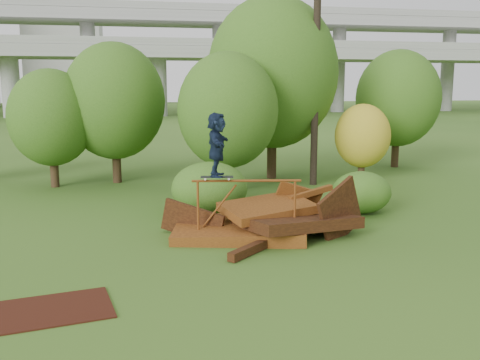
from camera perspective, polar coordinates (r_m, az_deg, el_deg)
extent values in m
plane|color=#2D5116|center=(12.11, 5.64, -8.98)|extent=(240.00, 240.00, 0.00)
cube|color=#42200B|center=(14.15, -0.05, -5.36)|extent=(3.81, 2.86, 0.57)
cube|color=black|center=(14.17, 6.16, -4.39)|extent=(3.40, 2.70, 0.58)
cube|color=#42200B|center=(14.38, 2.92, -2.98)|extent=(2.66, 2.10, 0.49)
cube|color=black|center=(14.30, 10.64, -3.43)|extent=(1.68, 1.14, 1.87)
cube|color=#42200B|center=(15.43, 5.80, -2.69)|extent=(1.62, 0.44, 1.54)
cube|color=black|center=(14.32, -5.10, -4.51)|extent=(1.64, 1.10, 1.20)
cube|color=black|center=(13.10, 2.28, -6.90)|extent=(1.97, 1.88, 0.21)
cube|color=#42200B|center=(15.19, 7.60, -1.39)|extent=(1.43, 0.61, 0.35)
cylinder|color=brown|center=(13.70, -4.50, -3.32)|extent=(0.06, 0.06, 1.56)
cylinder|color=brown|center=(13.81, 5.86, -3.23)|extent=(0.06, 0.06, 1.56)
cylinder|color=brown|center=(13.54, 0.71, -0.08)|extent=(2.75, 0.52, 0.06)
cube|color=black|center=(13.51, -2.47, 0.34)|extent=(0.85, 0.36, 0.03)
cylinder|color=beige|center=(13.44, -3.73, 0.09)|extent=(0.06, 0.04, 0.06)
cylinder|color=beige|center=(13.62, -3.71, 0.22)|extent=(0.06, 0.04, 0.06)
cylinder|color=beige|center=(13.43, -1.21, 0.10)|extent=(0.06, 0.04, 0.06)
cylinder|color=beige|center=(13.61, -1.21, 0.23)|extent=(0.06, 0.04, 0.06)
imported|color=#142037|center=(13.40, -2.49, 3.79)|extent=(0.82, 1.56, 1.61)
cube|color=#33140A|center=(10.31, -19.47, -12.93)|extent=(2.31, 1.84, 0.03)
cylinder|color=black|center=(22.16, -19.20, 1.21)|extent=(0.33, 0.33, 1.50)
ellipsoid|color=#234412|center=(21.97, -19.49, 6.30)|extent=(3.26, 3.26, 3.74)
cylinder|color=black|center=(22.47, -13.02, 2.01)|extent=(0.35, 0.35, 1.80)
ellipsoid|color=#234412|center=(22.28, -13.27, 8.20)|extent=(4.07, 4.07, 4.68)
cylinder|color=black|center=(19.74, -1.29, 1.02)|extent=(0.34, 0.34, 1.68)
ellipsoid|color=#234412|center=(19.51, -1.31, 7.45)|extent=(3.66, 3.66, 4.21)
cylinder|color=black|center=(22.95, 3.41, 3.18)|extent=(0.41, 0.41, 2.40)
ellipsoid|color=#234412|center=(22.79, 3.49, 11.34)|extent=(5.49, 5.49, 6.31)
cylinder|color=black|center=(23.14, 12.80, 1.25)|extent=(0.29, 0.29, 1.00)
ellipsoid|color=#A58C19|center=(22.98, 12.94, 4.62)|extent=(2.32, 2.32, 2.67)
cylinder|color=black|center=(27.18, 16.23, 3.25)|extent=(0.36, 0.36, 1.83)
ellipsoid|color=#234412|center=(27.01, 16.49, 8.36)|extent=(4.02, 4.02, 4.62)
ellipsoid|color=#234412|center=(16.49, -3.27, -0.88)|extent=(2.36, 2.18, 1.63)
ellipsoid|color=#234412|center=(17.08, 12.82, -1.29)|extent=(1.85, 1.70, 1.31)
cylinder|color=black|center=(21.40, 8.09, 11.53)|extent=(0.28, 0.28, 9.06)
cube|color=gray|center=(71.14, -8.79, 13.20)|extent=(160.00, 9.00, 1.40)
cube|color=gray|center=(77.55, -9.11, 16.63)|extent=(160.00, 9.00, 1.40)
cylinder|color=gray|center=(72.43, -23.26, 9.29)|extent=(2.20, 2.20, 8.00)
cylinder|color=gray|center=(71.03, -8.70, 9.98)|extent=(2.20, 2.20, 8.00)
cylinder|color=gray|center=(74.10, 5.56, 10.05)|extent=(2.20, 2.20, 8.00)
cube|color=#9E9E99|center=(114.09, -18.21, 14.62)|extent=(14.00, 14.00, 28.00)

